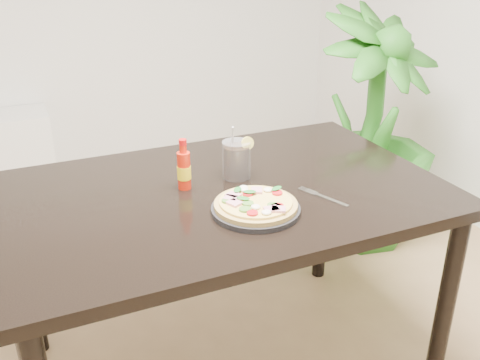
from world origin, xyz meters
name	(u,v)px	position (x,y,z in m)	size (l,w,h in m)	color
dining_table	(225,211)	(0.29, 0.04, 0.67)	(1.40, 0.90, 0.75)	black
plate	(256,210)	(0.31, -0.14, 0.76)	(0.26, 0.26, 0.02)	black
pizza	(256,204)	(0.31, -0.14, 0.78)	(0.25, 0.25, 0.03)	tan
hot_sauce_bottle	(184,169)	(0.17, 0.10, 0.82)	(0.05, 0.05, 0.17)	red
cola_cup	(236,160)	(0.36, 0.11, 0.81)	(0.10, 0.10, 0.19)	black
fork	(321,196)	(0.54, -0.14, 0.75)	(0.08, 0.18, 0.00)	silver
houseplant	(370,129)	(1.35, 0.69, 0.60)	(0.67, 0.67, 1.20)	#28741F
plant_pot	(361,215)	(1.35, 0.69, 0.11)	(0.28, 0.28, 0.22)	brown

